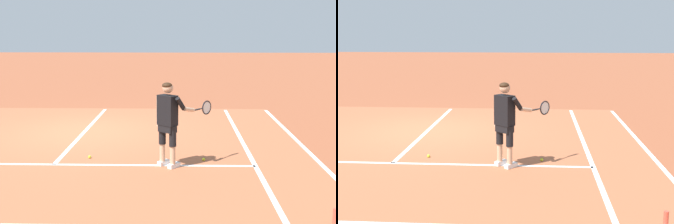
% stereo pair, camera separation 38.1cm
% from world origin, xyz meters
% --- Properties ---
extents(ground_plane, '(80.00, 80.00, 0.00)m').
position_xyz_m(ground_plane, '(0.00, 0.00, 0.00)').
color(ground_plane, '#9E5133').
extents(court_inner_surface, '(10.98, 9.71, 0.00)m').
position_xyz_m(court_inner_surface, '(0.00, -1.29, 0.00)').
color(court_inner_surface, '#B2603D').
rests_on(court_inner_surface, ground).
extents(line_service, '(8.23, 0.10, 0.01)m').
position_xyz_m(line_service, '(0.00, -3.04, 0.00)').
color(line_service, white).
rests_on(line_service, ground).
extents(line_centre_service, '(0.10, 6.40, 0.01)m').
position_xyz_m(line_centre_service, '(0.00, 0.16, 0.00)').
color(line_centre_service, white).
rests_on(line_centre_service, ground).
extents(line_singles_right, '(0.10, 9.31, 0.01)m').
position_xyz_m(line_singles_right, '(4.12, -1.29, 0.00)').
color(line_singles_right, white).
rests_on(line_singles_right, ground).
extents(line_doubles_right, '(0.10, 9.31, 0.01)m').
position_xyz_m(line_doubles_right, '(5.49, -1.29, 0.00)').
color(line_doubles_right, white).
rests_on(line_doubles_right, ground).
extents(tennis_player, '(1.13, 0.80, 1.71)m').
position_xyz_m(tennis_player, '(2.35, -3.09, 0.99)').
color(tennis_player, white).
rests_on(tennis_player, ground).
extents(tennis_ball_near_feet, '(0.07, 0.07, 0.07)m').
position_xyz_m(tennis_ball_near_feet, '(3.08, -2.68, 0.03)').
color(tennis_ball_near_feet, '#CCE02D').
rests_on(tennis_ball_near_feet, ground).
extents(tennis_ball_by_baseline, '(0.07, 0.07, 0.07)m').
position_xyz_m(tennis_ball_by_baseline, '(0.64, -2.57, 0.03)').
color(tennis_ball_by_baseline, '#CCE02D').
rests_on(tennis_ball_by_baseline, ground).
extents(water_bottle, '(0.07, 0.07, 0.28)m').
position_xyz_m(water_bottle, '(4.77, -5.87, 0.14)').
color(water_bottle, '#E04C38').
rests_on(water_bottle, ground).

